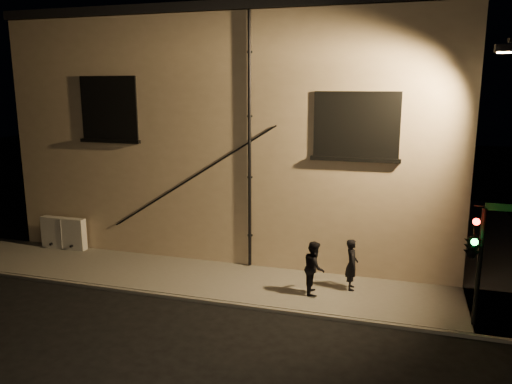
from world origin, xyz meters
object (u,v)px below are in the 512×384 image
(pedestrian_a, at_px, (352,264))
(traffic_signal, at_px, (473,245))
(utility_cabinet, at_px, (64,233))
(pedestrian_b, at_px, (314,267))

(pedestrian_a, xyz_separation_m, traffic_signal, (3.10, -1.52, 1.38))
(utility_cabinet, xyz_separation_m, traffic_signal, (13.95, -2.32, 1.57))
(pedestrian_b, height_order, traffic_signal, traffic_signal)
(pedestrian_a, bearing_deg, traffic_signal, -125.96)
(pedestrian_a, xyz_separation_m, pedestrian_b, (-1.02, -0.62, 0.01))
(utility_cabinet, relative_size, pedestrian_b, 1.14)
(pedestrian_a, distance_m, traffic_signal, 3.72)
(pedestrian_a, relative_size, traffic_signal, 0.49)
(pedestrian_b, bearing_deg, traffic_signal, -113.65)
(utility_cabinet, bearing_deg, pedestrian_a, -4.19)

